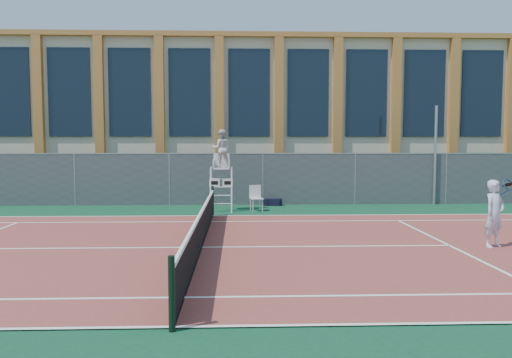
{
  "coord_description": "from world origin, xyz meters",
  "views": [
    {
      "loc": [
        0.95,
        -12.55,
        2.69
      ],
      "look_at": [
        1.5,
        3.0,
        1.55
      ],
      "focal_mm": 35.0,
      "sensor_mm": 36.0,
      "label": 1
    }
  ],
  "objects_px": {
    "umpire_chair": "(221,151)",
    "plastic_chair": "(256,196)",
    "steel_pole": "(435,155)",
    "tennis_player": "(495,213)"
  },
  "relations": [
    {
      "from": "umpire_chair",
      "to": "plastic_chair",
      "type": "height_order",
      "value": "umpire_chair"
    },
    {
      "from": "plastic_chair",
      "to": "tennis_player",
      "type": "height_order",
      "value": "tennis_player"
    },
    {
      "from": "steel_pole",
      "to": "umpire_chair",
      "type": "xyz_separation_m",
      "value": [
        -9.17,
        -1.66,
        0.22
      ]
    },
    {
      "from": "steel_pole",
      "to": "tennis_player",
      "type": "relative_size",
      "value": 2.47
    },
    {
      "from": "umpire_chair",
      "to": "plastic_chair",
      "type": "distance_m",
      "value": 2.22
    },
    {
      "from": "steel_pole",
      "to": "plastic_chair",
      "type": "height_order",
      "value": "steel_pole"
    },
    {
      "from": "umpire_chair",
      "to": "tennis_player",
      "type": "bearing_deg",
      "value": -45.35
    },
    {
      "from": "umpire_chair",
      "to": "plastic_chair",
      "type": "bearing_deg",
      "value": -5.49
    },
    {
      "from": "umpire_chair",
      "to": "plastic_chair",
      "type": "xyz_separation_m",
      "value": [
        1.35,
        -0.13,
        -1.75
      ]
    },
    {
      "from": "steel_pole",
      "to": "plastic_chair",
      "type": "xyz_separation_m",
      "value": [
        -7.82,
        -1.79,
        -1.53
      ]
    }
  ]
}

